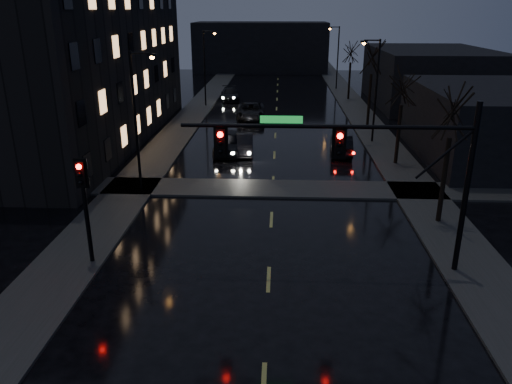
# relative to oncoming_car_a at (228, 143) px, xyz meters

# --- Properties ---
(sidewalk_left) EXTENTS (3.00, 140.00, 0.12)m
(sidewalk_left) POSITION_rel_oncoming_car_a_xyz_m (-5.02, 8.77, -0.77)
(sidewalk_left) COLOR #2D2D2B
(sidewalk_left) RESTS_ON ground
(sidewalk_right) EXTENTS (3.00, 140.00, 0.12)m
(sidewalk_right) POSITION_rel_oncoming_car_a_xyz_m (11.98, 8.77, -0.77)
(sidewalk_right) COLOR #2D2D2B
(sidewalk_right) RESTS_ON ground
(sidewalk_cross) EXTENTS (40.00, 3.00, 0.12)m
(sidewalk_cross) POSITION_rel_oncoming_car_a_xyz_m (3.48, -7.73, -0.77)
(sidewalk_cross) COLOR #2D2D2B
(sidewalk_cross) RESTS_ON ground
(apartment_block) EXTENTS (12.00, 30.00, 12.00)m
(apartment_block) POSITION_rel_oncoming_car_a_xyz_m (-13.02, 3.77, 5.17)
(apartment_block) COLOR black
(apartment_block) RESTS_ON ground
(commercial_right_near) EXTENTS (10.00, 14.00, 5.00)m
(commercial_right_near) POSITION_rel_oncoming_car_a_xyz_m (18.98, -0.23, 1.67)
(commercial_right_near) COLOR black
(commercial_right_near) RESTS_ON ground
(commercial_right_far) EXTENTS (12.00, 18.00, 6.00)m
(commercial_right_far) POSITION_rel_oncoming_car_a_xyz_m (20.48, 21.77, 2.17)
(commercial_right_far) COLOR black
(commercial_right_far) RESTS_ON ground
(far_block) EXTENTS (22.00, 10.00, 8.00)m
(far_block) POSITION_rel_oncoming_car_a_xyz_m (0.48, 51.77, 3.17)
(far_block) COLOR black
(far_block) RESTS_ON ground
(signal_mast) EXTENTS (11.11, 0.41, 7.00)m
(signal_mast) POSITION_rel_oncoming_car_a_xyz_m (7.33, -17.24, 4.04)
(signal_mast) COLOR black
(signal_mast) RESTS_ON ground
(signal_pole_left) EXTENTS (0.35, 0.41, 4.53)m
(signal_pole_left) POSITION_rel_oncoming_car_a_xyz_m (-4.02, -17.24, 2.18)
(signal_pole_left) COLOR black
(signal_pole_left) RESTS_ON ground
(tree_near) EXTENTS (3.52, 3.52, 8.08)m
(tree_near) POSITION_rel_oncoming_car_a_xyz_m (11.88, -12.23, 5.39)
(tree_near) COLOR black
(tree_near) RESTS_ON ground
(tree_mid_a) EXTENTS (3.30, 3.30, 7.58)m
(tree_mid_a) POSITION_rel_oncoming_car_a_xyz_m (11.88, -2.23, 5.00)
(tree_mid_a) COLOR black
(tree_mid_a) RESTS_ON ground
(tree_mid_b) EXTENTS (3.74, 3.74, 8.59)m
(tree_mid_b) POSITION_rel_oncoming_car_a_xyz_m (11.88, 9.77, 5.78)
(tree_mid_b) COLOR black
(tree_mid_b) RESTS_ON ground
(tree_far) EXTENTS (3.43, 3.43, 7.88)m
(tree_far) POSITION_rel_oncoming_car_a_xyz_m (11.88, 23.77, 5.23)
(tree_far) COLOR black
(tree_far) RESTS_ON ground
(streetlight_l_near) EXTENTS (1.53, 0.28, 8.00)m
(streetlight_l_near) POSITION_rel_oncoming_car_a_xyz_m (-4.10, -8.23, 3.94)
(streetlight_l_near) COLOR black
(streetlight_l_near) RESTS_ON ground
(streetlight_l_far) EXTENTS (1.53, 0.28, 8.00)m
(streetlight_l_far) POSITION_rel_oncoming_car_a_xyz_m (-4.10, 18.77, 3.94)
(streetlight_l_far) COLOR black
(streetlight_l_far) RESTS_ON ground
(streetlight_r_mid) EXTENTS (1.53, 0.28, 8.00)m
(streetlight_r_mid) POSITION_rel_oncoming_car_a_xyz_m (11.06, 3.77, 3.94)
(streetlight_r_mid) COLOR black
(streetlight_r_mid) RESTS_ON ground
(streetlight_r_far) EXTENTS (1.53, 0.28, 8.00)m
(streetlight_r_far) POSITION_rel_oncoming_car_a_xyz_m (11.06, 31.77, 3.94)
(streetlight_r_far) COLOR black
(streetlight_r_far) RESTS_ON ground
(oncoming_car_a) EXTENTS (2.11, 4.94, 1.66)m
(oncoming_car_a) POSITION_rel_oncoming_car_a_xyz_m (0.00, 0.00, 0.00)
(oncoming_car_a) COLOR black
(oncoming_car_a) RESTS_ON ground
(oncoming_car_b) EXTENTS (1.69, 4.31, 1.40)m
(oncoming_car_b) POSITION_rel_oncoming_car_a_xyz_m (1.13, 0.04, -0.13)
(oncoming_car_b) COLOR black
(oncoming_car_b) RESTS_ON ground
(oncoming_car_c) EXTENTS (2.78, 5.75, 1.58)m
(oncoming_car_c) POSITION_rel_oncoming_car_a_xyz_m (1.03, 12.21, -0.04)
(oncoming_car_c) COLOR black
(oncoming_car_c) RESTS_ON ground
(oncoming_car_d) EXTENTS (2.68, 5.21, 1.45)m
(oncoming_car_d) POSITION_rel_oncoming_car_a_xyz_m (-2.00, 22.80, -0.11)
(oncoming_car_d) COLOR black
(oncoming_car_d) RESTS_ON ground
(lead_car) EXTENTS (1.81, 4.43, 1.43)m
(lead_car) POSITION_rel_oncoming_car_a_xyz_m (8.39, 0.23, -0.12)
(lead_car) COLOR black
(lead_car) RESTS_ON ground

